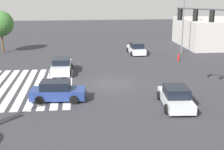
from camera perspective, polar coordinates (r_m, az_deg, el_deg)
The scene contains 11 objects.
ground_plane at distance 29.08m, azimuth -0.00°, elevation -1.62°, with size 125.50×125.50×0.00m, color #333338.
crosswalk_markings at distance 29.33m, azimuth -15.40°, elevation -2.03°, with size 12.29×8.20×0.01m.
traffic_signal_mast at distance 23.13m, azimuth 19.62°, elevation 7.20°, with size 4.13×4.13×7.41m.
car_0 at distance 33.17m, azimuth -9.22°, elevation 1.65°, with size 4.85×2.25×1.57m.
car_2 at distance 24.99m, azimuth -9.97°, elevation -2.95°, with size 2.26×4.38×1.58m.
car_3 at distance 23.87m, azimuth 11.56°, elevation -4.01°, with size 4.83×2.39×1.55m.
car_4 at distance 42.72m, azimuth 4.47°, elevation 4.84°, with size 4.62×2.13×1.58m.
corner_building at distance 51.31m, azimuth 18.60°, elevation 7.38°, with size 10.83×10.83×4.11m.
street_light_pole_a at distance 43.41m, azimuth 12.98°, elevation 11.14°, with size 0.80×0.36×9.50m.
tree_corner_a at distance 45.38m, azimuth -19.69°, elevation 8.84°, with size 3.45×3.45×5.75m.
fire_hydrant at distance 39.16m, azimuth 12.07°, elevation 3.15°, with size 0.22×0.22×0.86m.
Camera 1 is at (27.64, -2.99, 8.51)m, focal length 50.00 mm.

